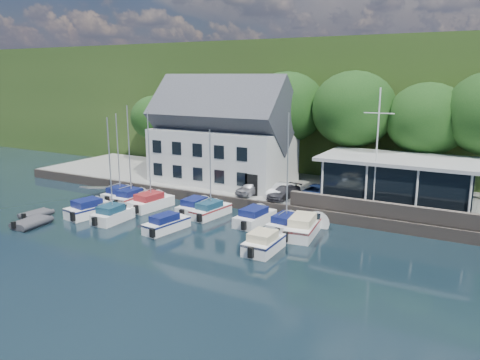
{
  "coord_description": "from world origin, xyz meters",
  "views": [
    {
      "loc": [
        18.08,
        -25.15,
        12.0
      ],
      "look_at": [
        -0.79,
        9.0,
        3.22
      ],
      "focal_mm": 35.0,
      "sensor_mm": 36.0,
      "label": 1
    }
  ],
  "objects_px": {
    "car_blue": "(315,192)",
    "boat_r1_2": "(149,159)",
    "boat_r2_2": "(167,222)",
    "car_white": "(282,190)",
    "club_pavilion": "(398,181)",
    "dinghy_1": "(32,221)",
    "car_silver": "(252,188)",
    "boat_r1_3": "(196,205)",
    "boat_r2_0": "(89,207)",
    "boat_r2_4": "(264,241)",
    "boat_r1_4": "(210,169)",
    "car_dgrey": "(284,192)",
    "boat_r1_0": "(118,158)",
    "boat_r1_5": "(255,215)",
    "dinghy_0": "(36,213)",
    "boat_r1_6": "(287,179)",
    "boat_r2_1": "(110,170)",
    "harbor_building": "(223,140)",
    "boat_r1_7": "(304,225)",
    "boat_r1_1": "(129,158)",
    "flagpole": "(377,150)"
  },
  "relations": [
    {
      "from": "car_silver",
      "to": "boat_r1_2",
      "type": "relative_size",
      "value": 0.4
    },
    {
      "from": "boat_r1_2",
      "to": "boat_r1_7",
      "type": "xyz_separation_m",
      "value": [
        14.9,
        0.06,
        -3.81
      ]
    },
    {
      "from": "flagpole",
      "to": "boat_r2_4",
      "type": "height_order",
      "value": "flagpole"
    },
    {
      "from": "car_blue",
      "to": "boat_r1_6",
      "type": "relative_size",
      "value": 0.49
    },
    {
      "from": "boat_r2_4",
      "to": "boat_r1_4",
      "type": "bearing_deg",
      "value": 145.25
    },
    {
      "from": "car_blue",
      "to": "flagpole",
      "type": "distance_m",
      "value": 6.93
    },
    {
      "from": "boat_r2_4",
      "to": "boat_r1_7",
      "type": "bearing_deg",
      "value": 75.9
    },
    {
      "from": "car_white",
      "to": "boat_r1_6",
      "type": "relative_size",
      "value": 0.44
    },
    {
      "from": "boat_r1_4",
      "to": "car_blue",
      "type": "bearing_deg",
      "value": 47.3
    },
    {
      "from": "boat_r1_7",
      "to": "boat_r2_2",
      "type": "xyz_separation_m",
      "value": [
        -9.77,
        -4.41,
        -0.09
      ]
    },
    {
      "from": "car_white",
      "to": "boat_r1_5",
      "type": "relative_size",
      "value": 0.62
    },
    {
      "from": "boat_r2_2",
      "to": "car_white",
      "type": "bearing_deg",
      "value": 73.21
    },
    {
      "from": "boat_r1_3",
      "to": "boat_r2_0",
      "type": "bearing_deg",
      "value": -145.65
    },
    {
      "from": "flagpole",
      "to": "car_dgrey",
      "type": "bearing_deg",
      "value": -179.02
    },
    {
      "from": "flagpole",
      "to": "dinghy_0",
      "type": "xyz_separation_m",
      "value": [
        -25.82,
        -12.75,
        -5.7
      ]
    },
    {
      "from": "boat_r1_1",
      "to": "dinghy_1",
      "type": "distance_m",
      "value": 10.28
    },
    {
      "from": "boat_r1_6",
      "to": "boat_r2_1",
      "type": "height_order",
      "value": "boat_r2_1"
    },
    {
      "from": "dinghy_1",
      "to": "car_silver",
      "type": "bearing_deg",
      "value": 43.35
    },
    {
      "from": "harbor_building",
      "to": "boat_r1_3",
      "type": "distance_m",
      "value": 10.11
    },
    {
      "from": "boat_r2_4",
      "to": "dinghy_1",
      "type": "relative_size",
      "value": 1.54
    },
    {
      "from": "car_dgrey",
      "to": "boat_r1_5",
      "type": "xyz_separation_m",
      "value": [
        -0.28,
        -5.19,
        -0.86
      ]
    },
    {
      "from": "boat_r1_4",
      "to": "boat_r2_0",
      "type": "height_order",
      "value": "boat_r1_4"
    },
    {
      "from": "car_dgrey",
      "to": "boat_r2_1",
      "type": "height_order",
      "value": "boat_r2_1"
    },
    {
      "from": "harbor_building",
      "to": "boat_r1_7",
      "type": "xyz_separation_m",
      "value": [
        12.82,
        -9.31,
        -4.57
      ]
    },
    {
      "from": "car_dgrey",
      "to": "dinghy_0",
      "type": "bearing_deg",
      "value": -134.07
    },
    {
      "from": "boat_r1_0",
      "to": "boat_r2_4",
      "type": "height_order",
      "value": "boat_r1_0"
    },
    {
      "from": "harbor_building",
      "to": "boat_r1_7",
      "type": "distance_m",
      "value": 16.49
    },
    {
      "from": "club_pavilion",
      "to": "car_blue",
      "type": "height_order",
      "value": "club_pavilion"
    },
    {
      "from": "boat_r2_2",
      "to": "dinghy_0",
      "type": "height_order",
      "value": "boat_r2_2"
    },
    {
      "from": "club_pavilion",
      "to": "boat_r2_2",
      "type": "xyz_separation_m",
      "value": [
        -14.96,
        -13.22,
        -2.36
      ]
    },
    {
      "from": "car_dgrey",
      "to": "dinghy_0",
      "type": "height_order",
      "value": "car_dgrey"
    },
    {
      "from": "car_white",
      "to": "dinghy_1",
      "type": "bearing_deg",
      "value": -129.04
    },
    {
      "from": "boat_r2_1",
      "to": "boat_r2_4",
      "type": "xyz_separation_m",
      "value": [
        14.05,
        -0.0,
        -3.69
      ]
    },
    {
      "from": "boat_r2_1",
      "to": "dinghy_0",
      "type": "bearing_deg",
      "value": -163.56
    },
    {
      "from": "boat_r1_3",
      "to": "boat_r2_1",
      "type": "xyz_separation_m",
      "value": [
        -4.75,
        -5.33,
        3.71
      ]
    },
    {
      "from": "dinghy_0",
      "to": "dinghy_1",
      "type": "relative_size",
      "value": 0.83
    },
    {
      "from": "car_silver",
      "to": "car_white",
      "type": "height_order",
      "value": "car_silver"
    },
    {
      "from": "harbor_building",
      "to": "boat_r1_2",
      "type": "distance_m",
      "value": 9.64
    },
    {
      "from": "boat_r1_7",
      "to": "boat_r1_1",
      "type": "bearing_deg",
      "value": 171.78
    },
    {
      "from": "boat_r1_3",
      "to": "boat_r1_6",
      "type": "xyz_separation_m",
      "value": [
        8.9,
        -0.49,
        3.48
      ]
    },
    {
      "from": "boat_r1_2",
      "to": "boat_r2_4",
      "type": "bearing_deg",
      "value": -11.94
    },
    {
      "from": "club_pavilion",
      "to": "car_silver",
      "type": "relative_size",
      "value": 3.58
    },
    {
      "from": "boat_r1_1",
      "to": "boat_r2_0",
      "type": "height_order",
      "value": "boat_r1_1"
    },
    {
      "from": "club_pavilion",
      "to": "boat_r2_2",
      "type": "distance_m",
      "value": 20.1
    },
    {
      "from": "boat_r1_0",
      "to": "boat_r1_5",
      "type": "height_order",
      "value": "boat_r1_0"
    },
    {
      "from": "car_blue",
      "to": "boat_r1_2",
      "type": "bearing_deg",
      "value": -148.08
    },
    {
      "from": "boat_r1_2",
      "to": "boat_r2_0",
      "type": "bearing_deg",
      "value": -118.96
    },
    {
      "from": "car_dgrey",
      "to": "boat_r1_4",
      "type": "xyz_separation_m",
      "value": [
        -4.58,
        -5.22,
        2.62
      ]
    },
    {
      "from": "boat_r1_6",
      "to": "boat_r2_4",
      "type": "bearing_deg",
      "value": -80.91
    },
    {
      "from": "boat_r1_2",
      "to": "club_pavilion",
      "type": "bearing_deg",
      "value": 30.45
    }
  ]
}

